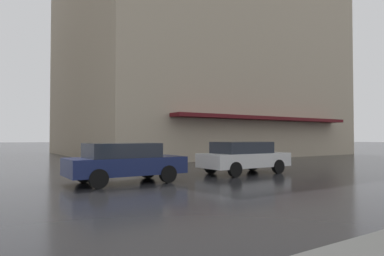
{
  "coord_description": "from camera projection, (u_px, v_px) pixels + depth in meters",
  "views": [
    {
      "loc": [
        -5.89,
        -0.99,
        1.62
      ],
      "look_at": [
        5.85,
        -8.63,
        2.0
      ],
      "focal_mm": 31.68,
      "sensor_mm": 36.0,
      "label": 1
    }
  ],
  "objects": [
    {
      "name": "car_navy",
      "position": [
        125.0,
        161.0,
        12.01
      ],
      "size": [
        1.85,
        4.1,
        1.41
      ],
      "color": "navy",
      "rests_on": "ground_plane"
    },
    {
      "name": "car_white",
      "position": [
        244.0,
        157.0,
        15.06
      ],
      "size": [
        1.85,
        4.1,
        1.41
      ],
      "color": "silver",
      "rests_on": "ground_plane"
    },
    {
      "name": "haussmann_block_corner",
      "position": [
        194.0,
        55.0,
        33.77
      ],
      "size": [
        20.46,
        23.41,
        20.13
      ],
      "color": "tan",
      "rests_on": "ground_plane"
    }
  ]
}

